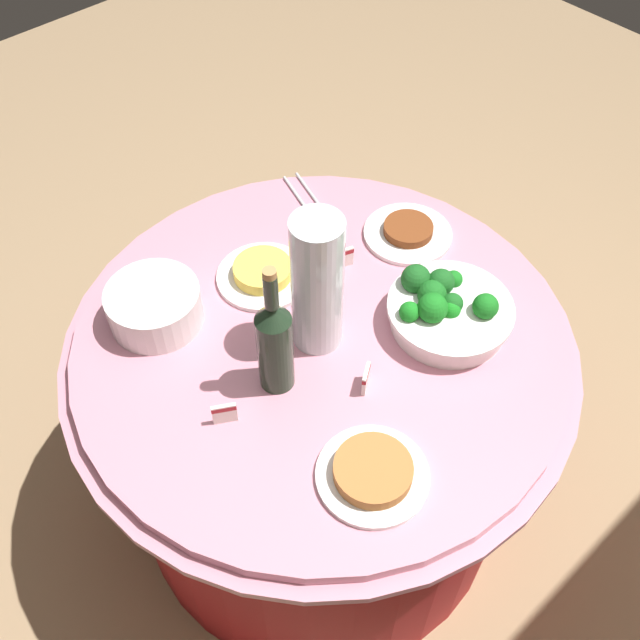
% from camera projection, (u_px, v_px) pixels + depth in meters
% --- Properties ---
extents(ground_plane, '(6.00, 6.00, 0.00)m').
position_uv_depth(ground_plane, '(320.00, 490.00, 2.22)').
color(ground_plane, '#9E7F5B').
extents(buffet_table, '(1.16, 1.16, 0.74)m').
position_uv_depth(buffet_table, '(320.00, 422.00, 1.93)').
color(buffet_table, maroon).
rests_on(buffet_table, ground_plane).
extents(broccoli_bowl, '(0.28, 0.28, 0.12)m').
position_uv_depth(broccoli_bowl, '(446.00, 309.00, 1.64)').
color(broccoli_bowl, white).
rests_on(broccoli_bowl, buffet_table).
extents(plate_stack, '(0.21, 0.21, 0.09)m').
position_uv_depth(plate_stack, '(154.00, 306.00, 1.65)').
color(plate_stack, white).
rests_on(plate_stack, buffet_table).
extents(wine_bottle, '(0.07, 0.07, 0.34)m').
position_uv_depth(wine_bottle, '(275.00, 343.00, 1.47)').
color(wine_bottle, '#1E301F').
rests_on(wine_bottle, buffet_table).
extents(decorative_fruit_vase, '(0.11, 0.11, 0.34)m').
position_uv_depth(decorative_fruit_vase, '(319.00, 289.00, 1.52)').
color(decorative_fruit_vase, silver).
rests_on(decorative_fruit_vase, buffet_table).
extents(serving_tongs, '(0.09, 0.17, 0.01)m').
position_uv_depth(serving_tongs, '(304.00, 195.00, 1.95)').
color(serving_tongs, silver).
rests_on(serving_tongs, buffet_table).
extents(food_plate_fried_egg, '(0.22, 0.22, 0.04)m').
position_uv_depth(food_plate_fried_egg, '(263.00, 273.00, 1.75)').
color(food_plate_fried_egg, white).
rests_on(food_plate_fried_egg, buffet_table).
extents(food_plate_peanuts, '(0.22, 0.22, 0.04)m').
position_uv_depth(food_plate_peanuts, '(373.00, 473.00, 1.41)').
color(food_plate_peanuts, white).
rests_on(food_plate_peanuts, buffet_table).
extents(food_plate_stir_fry, '(0.22, 0.22, 0.03)m').
position_uv_depth(food_plate_stir_fry, '(408.00, 232.00, 1.85)').
color(food_plate_stir_fry, white).
rests_on(food_plate_stir_fry, buffet_table).
extents(label_placard_front, '(0.05, 0.03, 0.05)m').
position_uv_depth(label_placard_front, '(366.00, 378.00, 1.54)').
color(label_placard_front, white).
rests_on(label_placard_front, buffet_table).
extents(label_placard_mid, '(0.05, 0.02, 0.05)m').
position_uv_depth(label_placard_mid, '(343.00, 257.00, 1.77)').
color(label_placard_mid, white).
rests_on(label_placard_mid, buffet_table).
extents(label_placard_rear, '(0.05, 0.03, 0.05)m').
position_uv_depth(label_placard_rear, '(224.00, 413.00, 1.49)').
color(label_placard_rear, white).
rests_on(label_placard_rear, buffet_table).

